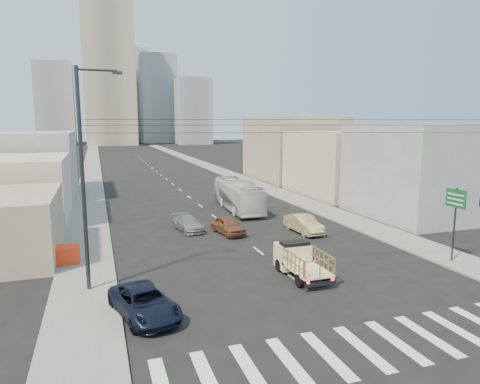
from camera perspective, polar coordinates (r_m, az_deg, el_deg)
ground at (r=24.30m, az=9.43°, el=-12.98°), size 420.00×420.00×0.00m
sidewalk_left at (r=90.25m, az=-19.18°, el=2.91°), size 3.50×180.00×0.12m
sidewalk_right at (r=93.01m, az=-4.54°, el=3.57°), size 3.50×180.00×0.12m
crosswalk at (r=19.73m, az=18.13°, el=-18.79°), size 18.59×3.80×0.01m
lane_dashes at (r=74.14m, az=-10.14°, el=1.98°), size 0.15×104.00×0.01m
flatbed_pickup at (r=26.15m, az=8.08°, el=-8.77°), size 1.95×4.41×1.90m
navy_pickup at (r=21.44m, az=-12.65°, el=-14.20°), size 3.45×5.34×1.37m
city_bus at (r=45.20m, az=-0.26°, el=-0.44°), size 3.14×11.32×3.12m
sedan_brown at (r=35.63m, az=-1.64°, el=-4.49°), size 2.30×4.31×1.39m
sedan_tan at (r=36.41m, az=8.49°, el=-4.22°), size 1.82×4.57×1.48m
sedan_grey at (r=36.95m, az=-6.93°, el=-4.19°), size 2.33×4.44×1.23m
green_sign at (r=31.03m, az=26.79°, el=-1.78°), size 0.18×1.60×5.00m
streetlamp_left at (r=23.95m, az=-20.03°, el=2.20°), size 2.36×0.25×12.00m
overhead_wires at (r=23.86m, az=8.29°, el=8.73°), size 23.01×5.02×0.72m
crate_stack at (r=30.15m, az=-22.30°, el=-7.75°), size 1.80×1.20×1.14m
bldg_right_near at (r=45.27m, az=22.65°, el=2.62°), size 10.00×12.00×9.00m
bldg_right_mid at (r=56.80m, az=13.69°, el=3.75°), size 11.00×14.00×8.00m
bldg_right_far at (r=70.94m, az=7.14°, el=5.78°), size 12.00×16.00×10.00m
bldg_left_mid at (r=44.98m, az=-28.98°, el=0.21°), size 11.00×12.00×6.00m
bldg_left_far at (r=59.65m, az=-27.02°, el=3.26°), size 12.00×16.00×8.00m
high_rise_tower at (r=191.06m, az=-17.09°, el=15.06°), size 20.00×20.00×60.00m
midrise_ne at (r=207.09m, az=-10.86°, el=12.03°), size 16.00×16.00×40.00m
midrise_nw at (r=200.53m, az=-23.40°, el=10.69°), size 15.00×15.00×34.00m
midrise_back at (r=220.80m, az=-14.58°, el=12.24°), size 18.00×18.00×44.00m
midrise_east at (r=189.30m, az=-6.29°, el=10.60°), size 14.00×14.00×28.00m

